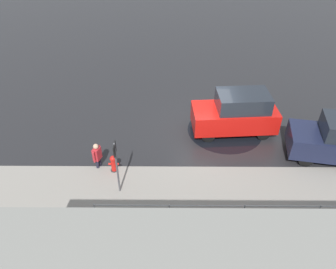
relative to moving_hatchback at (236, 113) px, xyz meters
The scene contains 8 objects.
ground_plane 1.79m from the moving_hatchback, ahead, with size 60.00×60.00×0.00m, color black.
kerb_strip 4.57m from the moving_hatchback, 70.78° to the left, with size 24.00×3.20×0.04m, color gray.
moving_hatchback is the anchor object (origin of this frame).
fire_hydrant 6.15m from the moving_hatchback, 27.68° to the left, with size 0.42×0.31×0.80m.
pedestrian 6.64m from the moving_hatchback, 23.01° to the left, with size 0.35×0.54×1.22m.
metal_railing 5.58m from the moving_hatchback, 83.86° to the left, with size 10.12×0.04×1.05m.
sign_post 6.45m from the moving_hatchback, 38.33° to the left, with size 0.07×0.44×2.40m.
puddle_patch 1.11m from the moving_hatchback, ahead, with size 3.61×3.61×0.01m, color black.
Camera 1 is at (1.65, 12.76, 9.51)m, focal length 35.00 mm.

